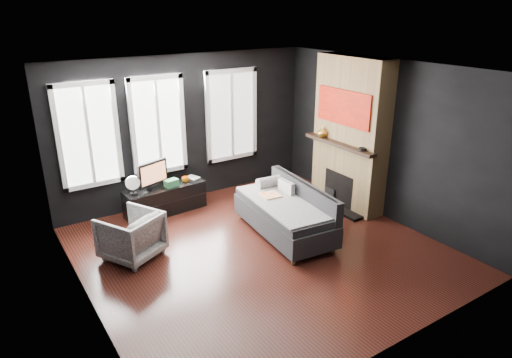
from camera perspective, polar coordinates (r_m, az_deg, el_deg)
floor at (r=7.01m, az=0.67°, el=-8.95°), size 5.00×5.00×0.00m
ceiling at (r=6.13m, az=0.78°, el=13.52°), size 5.00×5.00×0.00m
wall_back at (r=8.54m, az=-8.74°, el=6.17°), size 5.00×0.02×2.70m
wall_left at (r=5.54m, az=-21.29°, el=-3.29°), size 0.02×5.00×2.70m
wall_right at (r=8.05m, az=15.71°, el=4.71°), size 0.02×5.00×2.70m
windows at (r=8.13m, az=-11.96°, el=12.64°), size 4.00×0.16×1.76m
fireplace at (r=8.30m, az=11.71°, el=5.54°), size 0.70×1.62×2.70m
sofa at (r=7.32m, az=3.55°, el=-3.93°), size 1.16×2.02×0.83m
stripe_pillow at (r=7.59m, az=3.80°, el=-1.52°), size 0.09×0.36×0.36m
armchair at (r=6.92m, az=-15.37°, el=-6.58°), size 0.99×0.97×0.77m
media_console at (r=8.30m, az=-11.28°, el=-2.49°), size 1.47×0.56×0.49m
monitor at (r=8.07m, az=-12.80°, el=0.71°), size 0.63×0.33×0.56m
desk_fan at (r=7.92m, az=-15.14°, el=-0.74°), size 0.28×0.28×0.34m
mug at (r=8.32m, az=-8.82°, el=0.04°), size 0.15×0.14×0.13m
book at (r=8.42m, az=-8.42°, el=0.74°), size 0.18×0.08×0.25m
storage_box at (r=8.17m, az=-10.53°, el=-0.48°), size 0.26×0.19×0.13m
mantel_vase at (r=8.45m, az=8.34°, el=5.85°), size 0.25×0.25×0.19m
mantel_clock at (r=7.78m, az=13.16°, el=3.65°), size 0.14×0.14×0.04m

